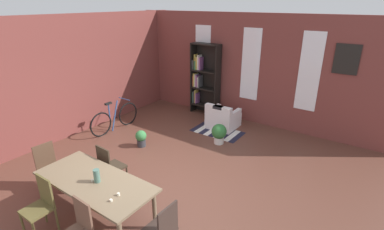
{
  "coord_description": "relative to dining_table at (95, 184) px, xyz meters",
  "views": [
    {
      "loc": [
        3.29,
        -3.56,
        3.47
      ],
      "look_at": [
        -0.12,
        1.35,
        1.08
      ],
      "focal_mm": 26.73,
      "sensor_mm": 36.0,
      "label": 1
    }
  ],
  "objects": [
    {
      "name": "dining_chair_head_right",
      "position": [
        1.43,
        -0.0,
        -0.17
      ],
      "size": [
        0.42,
        0.42,
        0.95
      ],
      "color": "#372923",
      "rests_on": "ground"
    },
    {
      "name": "dining_chair_near_right",
      "position": [
        0.48,
        -0.68,
        -0.17
      ],
      "size": [
        0.41,
        0.41,
        0.95
      ],
      "color": "brown",
      "rests_on": "ground"
    },
    {
      "name": "bookshelf_tall",
      "position": [
        -1.24,
        5.21,
        0.48
      ],
      "size": [
        0.95,
        0.34,
        2.27
      ],
      "color": "black",
      "rests_on": "ground"
    },
    {
      "name": "window_pane_1",
      "position": [
        0.25,
        5.4,
        1.06
      ],
      "size": [
        0.55,
        0.02,
        2.06
      ],
      "primitive_type": "cube",
      "color": "white"
    },
    {
      "name": "bicycle_second",
      "position": [
        -2.57,
        2.63,
        -0.34
      ],
      "size": [
        0.44,
        1.68,
        0.89
      ],
      "color": "black",
      "rests_on": "ground"
    },
    {
      "name": "back_wall_brick",
      "position": [
        0.25,
        5.47,
        0.91
      ],
      "size": [
        8.04,
        0.12,
        3.18
      ],
      "primitive_type": "cube",
      "color": "brown",
      "rests_on": "ground"
    },
    {
      "name": "vase_on_table",
      "position": [
        0.08,
        0.0,
        0.19
      ],
      "size": [
        0.1,
        0.1,
        0.22
      ],
      "primitive_type": "cylinder",
      "color": "#4C7266",
      "rests_on": "dining_table"
    },
    {
      "name": "left_wall_brick",
      "position": [
        -3.33,
        1.25,
        0.91
      ],
      "size": [
        0.12,
        9.34,
        3.18
      ],
      "primitive_type": "cube",
      "color": "brown",
      "rests_on": "ground"
    },
    {
      "name": "window_pane_0",
      "position": [
        -1.4,
        5.4,
        1.06
      ],
      "size": [
        0.55,
        0.02,
        2.06
      ],
      "primitive_type": "cube",
      "color": "white"
    },
    {
      "name": "striped_rug",
      "position": [
        -0.08,
        4.16,
        -0.68
      ],
      "size": [
        1.42,
        0.79,
        0.01
      ],
      "color": "#1E1E33",
      "rests_on": "ground"
    },
    {
      "name": "tealight_candle_2",
      "position": [
        0.63,
        -0.05,
        0.1
      ],
      "size": [
        0.04,
        0.04,
        0.04
      ],
      "primitive_type": "cylinder",
      "color": "silver",
      "rests_on": "dining_table"
    },
    {
      "name": "tealight_candle_1",
      "position": [
        0.64,
        -0.2,
        0.1
      ],
      "size": [
        0.04,
        0.04,
        0.03
      ],
      "primitive_type": "cylinder",
      "color": "silver",
      "rests_on": "dining_table"
    },
    {
      "name": "dining_table",
      "position": [
        0.0,
        0.0,
        0.0
      ],
      "size": [
        2.11,
        0.91,
        0.76
      ],
      "color": "#7B664C",
      "rests_on": "ground"
    },
    {
      "name": "armchair_white",
      "position": [
        -0.12,
        4.52,
        -0.4
      ],
      "size": [
        0.8,
        0.81,
        0.75
      ],
      "color": "white",
      "rests_on": "ground"
    },
    {
      "name": "dining_chair_near_left",
      "position": [
        -0.48,
        -0.68,
        -0.17
      ],
      "size": [
        0.4,
        0.4,
        0.95
      ],
      "color": "brown",
      "rests_on": "ground"
    },
    {
      "name": "ground_plane",
      "position": [
        0.25,
        1.25,
        -0.68
      ],
      "size": [
        10.84,
        10.84,
        0.0
      ],
      "primitive_type": "plane",
      "color": "brown"
    },
    {
      "name": "tealight_candle_0",
      "position": [
        0.0,
        -0.04,
        0.1
      ],
      "size": [
        0.04,
        0.04,
        0.04
      ],
      "primitive_type": "cylinder",
      "color": "silver",
      "rests_on": "dining_table"
    },
    {
      "name": "potted_plant_by_shelf",
      "position": [
        0.3,
        3.58,
        -0.39
      ],
      "size": [
        0.39,
        0.39,
        0.53
      ],
      "color": "silver",
      "rests_on": "ground"
    },
    {
      "name": "potted_plant_corner",
      "position": [
        -1.25,
        2.31,
        -0.45
      ],
      "size": [
        0.28,
        0.28,
        0.43
      ],
      "color": "#333338",
      "rests_on": "ground"
    },
    {
      "name": "dining_chair_far_left",
      "position": [
        -0.48,
        0.68,
        -0.17
      ],
      "size": [
        0.42,
        0.42,
        0.95
      ],
      "color": "#352A1E",
      "rests_on": "ground"
    },
    {
      "name": "window_pane_2",
      "position": [
        1.89,
        5.4,
        1.06
      ],
      "size": [
        0.55,
        0.02,
        2.06
      ],
      "primitive_type": "cube",
      "color": "white"
    },
    {
      "name": "framed_picture",
      "position": [
        2.68,
        5.4,
        1.49
      ],
      "size": [
        0.56,
        0.03,
        0.72
      ],
      "primitive_type": "cube",
      "color": "black"
    },
    {
      "name": "dining_chair_head_left",
      "position": [
        -1.43,
        0.01,
        -0.17
      ],
      "size": [
        0.44,
        0.44,
        0.95
      ],
      "color": "brown",
      "rests_on": "ground"
    }
  ]
}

